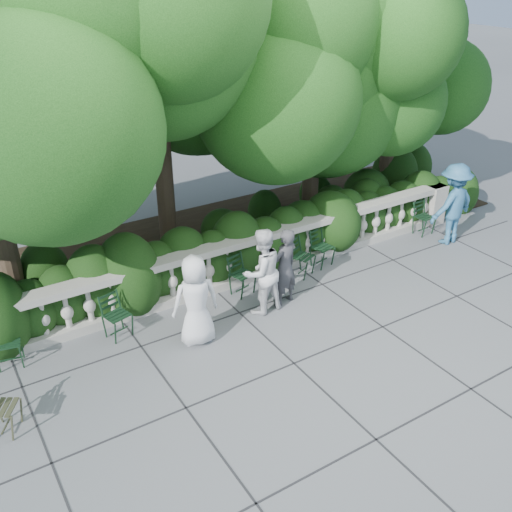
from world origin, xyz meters
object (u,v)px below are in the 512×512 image
chair_weathered (18,431)px  person_older_blue (453,204)px  chair_d (308,277)px  chair_b (13,370)px  chair_f (427,236)px  chair_a (124,339)px  chair_e (326,268)px  person_woman_grey (285,267)px  person_businessman (196,300)px  chair_c (248,296)px  person_casual_man (262,272)px

chair_weathered → person_older_blue: 10.08m
chair_d → chair_b: bearing=154.2°
chair_d → chair_f: same height
chair_a → chair_d: same height
chair_e → person_older_blue: person_older_blue is taller
person_woman_grey → person_businessman: bearing=-5.7°
person_businessman → chair_c: bearing=-142.8°
chair_weathered → person_woman_grey: 5.32m
person_older_blue → chair_c: bearing=-6.7°
chair_d → person_businessman: 3.22m
chair_c → person_older_blue: size_ratio=0.44×
chair_c → person_casual_man: person_casual_man is taller
chair_b → person_woman_grey: 5.08m
chair_weathered → person_woman_grey: size_ratio=0.53×
chair_d → chair_weathered: (-6.19, -1.35, 0.00)m
person_woman_grey → person_casual_man: (-0.53, -0.02, 0.06)m
chair_a → chair_weathered: size_ratio=1.00×
chair_d → person_woman_grey: person_woman_grey is taller
chair_a → chair_weathered: same height
person_businessman → chair_a: bearing=-23.9°
person_businessman → person_older_blue: bearing=-167.4°
chair_d → person_woman_grey: 1.38m
person_woman_grey → person_older_blue: (4.80, 0.15, 0.18)m
person_casual_man → person_older_blue: 5.33m
chair_a → chair_c: size_ratio=1.00×
chair_c → person_woman_grey: size_ratio=0.53×
chair_weathered → chair_c: bearing=-42.4°
chair_f → chair_a: bearing=177.3°
chair_weathered → person_businessman: size_ratio=0.50×
person_businessman → person_woman_grey: person_businessman is taller
chair_b → chair_f: (9.62, -0.04, 0.00)m
chair_e → person_woman_grey: bearing=-169.6°
chair_f → person_woman_grey: (-4.65, -0.62, 0.79)m
chair_a → chair_weathered: 2.46m
chair_c → person_casual_man: size_ratio=0.49×
person_casual_man → chair_c: bearing=-99.0°
chair_a → chair_b: size_ratio=1.00×
chair_a → chair_weathered: (-2.09, -1.30, 0.00)m
chair_b → person_woman_grey: (4.98, -0.66, 0.79)m
chair_b → person_older_blue: person_older_blue is taller
chair_c → chair_e: same height
chair_e → person_businessman: 3.79m
person_casual_man → person_older_blue: person_older_blue is taller
chair_c → chair_b: bearing=163.9°
chair_c → chair_d: (1.49, -0.02, 0.00)m
person_businessman → person_casual_man: (1.48, 0.22, 0.01)m
chair_c → person_casual_man: 1.03m
person_businessman → person_casual_man: person_casual_man is taller
chair_b → chair_weathered: size_ratio=1.00×
chair_d → chair_weathered: 6.34m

